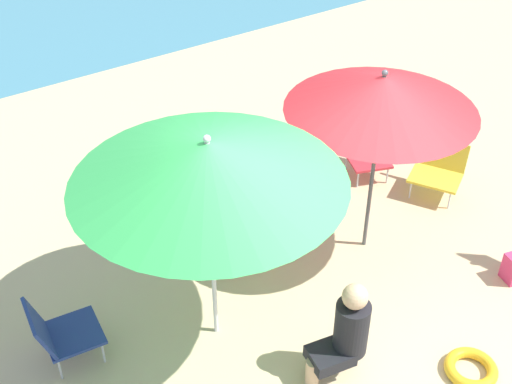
{
  "coord_description": "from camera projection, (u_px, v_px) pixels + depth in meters",
  "views": [
    {
      "loc": [
        -3.19,
        -3.03,
        4.72
      ],
      "look_at": [
        -0.14,
        1.51,
        0.7
      ],
      "focal_mm": 47.94,
      "sensor_mm": 36.0,
      "label": 1
    }
  ],
  "objects": [
    {
      "name": "umbrella_red",
      "position": [
        382.0,
        93.0,
        6.16
      ],
      "size": [
        1.79,
        1.79,
        2.02
      ],
      "color": "#4C4C51",
      "rests_on": "ground_plane"
    },
    {
      "name": "beach_chair_b",
      "position": [
        59.0,
        332.0,
        5.77
      ],
      "size": [
        0.6,
        0.53,
        0.65
      ],
      "rotation": [
        0.0,
        0.0,
        -0.1
      ],
      "color": "navy",
      "rests_on": "ground_plane"
    },
    {
      "name": "person_c",
      "position": [
        235.0,
        217.0,
        6.88
      ],
      "size": [
        0.56,
        0.36,
        0.89
      ],
      "rotation": [
        0.0,
        0.0,
        3.06
      ],
      "color": "silver",
      "rests_on": "ground_plane"
    },
    {
      "name": "ground_plane",
      "position": [
        361.0,
        329.0,
        6.26
      ],
      "size": [
        40.0,
        40.0,
        0.0
      ],
      "primitive_type": "plane",
      "color": "#D3BC8C"
    },
    {
      "name": "swim_ring",
      "position": [
        471.0,
        369.0,
        5.83
      ],
      "size": [
        0.46,
        0.46,
        0.1
      ],
      "primitive_type": "torus",
      "color": "yellow",
      "rests_on": "ground_plane"
    },
    {
      "name": "beach_chair_c",
      "position": [
        438.0,
        168.0,
        7.82
      ],
      "size": [
        0.75,
        0.75,
        0.58
      ],
      "rotation": [
        0.0,
        0.0,
        -2.62
      ],
      "color": "gold",
      "rests_on": "ground_plane"
    },
    {
      "name": "beach_chair_a",
      "position": [
        365.0,
        149.0,
        8.13
      ],
      "size": [
        0.63,
        0.69,
        0.61
      ],
      "rotation": [
        0.0,
        0.0,
        -1.92
      ],
      "color": "red",
      "rests_on": "ground_plane"
    },
    {
      "name": "beach_chair_d",
      "position": [
        282.0,
        164.0,
        7.92
      ],
      "size": [
        0.68,
        0.72,
        0.57
      ],
      "rotation": [
        0.0,
        0.0,
        -1.87
      ],
      "color": "white",
      "rests_on": "ground_plane"
    },
    {
      "name": "person_a",
      "position": [
        346.0,
        331.0,
        5.57
      ],
      "size": [
        0.54,
        0.35,
        0.99
      ],
      "rotation": [
        0.0,
        0.0,
        2.97
      ],
      "color": "black",
      "rests_on": "ground_plane"
    },
    {
      "name": "umbrella_green",
      "position": [
        208.0,
        163.0,
        5.15
      ],
      "size": [
        2.19,
        2.19,
        2.09
      ],
      "color": "silver",
      "rests_on": "ground_plane"
    }
  ]
}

